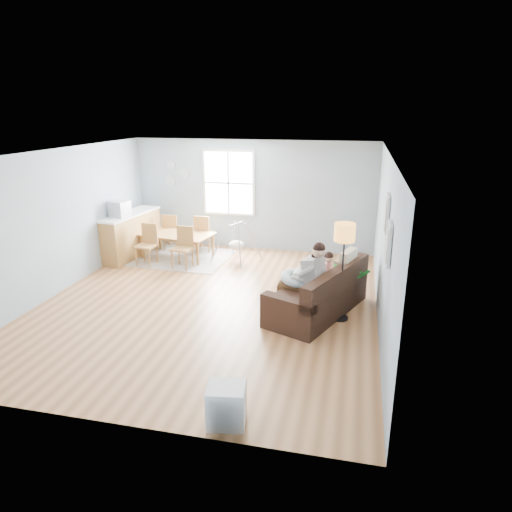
% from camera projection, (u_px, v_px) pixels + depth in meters
% --- Properties ---
extents(room, '(8.40, 9.40, 3.90)m').
position_uv_depth(room, '(205.00, 170.00, 7.67)').
color(room, '#915B33').
extents(window, '(1.32, 0.08, 1.62)m').
position_uv_depth(window, '(229.00, 183.00, 11.25)').
color(window, silver).
rests_on(window, room).
extents(pictures, '(0.05, 1.34, 0.74)m').
position_uv_depth(pictures, '(388.00, 227.00, 6.25)').
color(pictures, silver).
rests_on(pictures, room).
extents(wall_plates, '(0.67, 0.02, 0.66)m').
position_uv_depth(wall_plates, '(175.00, 174.00, 11.50)').
color(wall_plates, '#8B9BA7').
rests_on(wall_plates, room).
extents(sofa, '(1.69, 2.35, 0.87)m').
position_uv_depth(sofa, '(320.00, 296.00, 7.88)').
color(sofa, black).
rests_on(sofa, room).
extents(green_throw, '(1.25, 1.19, 0.04)m').
position_uv_depth(green_throw, '(335.00, 271.00, 8.40)').
color(green_throw, '#145715').
rests_on(green_throw, sofa).
extents(beige_pillow, '(0.30, 0.53, 0.51)m').
position_uv_depth(beige_pillow, '(348.00, 264.00, 8.04)').
color(beige_pillow, '#C5B497').
rests_on(beige_pillow, sofa).
extents(father, '(1.01, 0.64, 1.37)m').
position_uv_depth(father, '(305.00, 277.00, 7.58)').
color(father, gray).
rests_on(father, sofa).
extents(nursing_pillow, '(0.77, 0.76, 0.23)m').
position_uv_depth(nursing_pillow, '(297.00, 278.00, 7.69)').
color(nursing_pillow, '#A9C3D3').
rests_on(nursing_pillow, father).
extents(infant, '(0.16, 0.38, 0.14)m').
position_uv_depth(infant, '(298.00, 273.00, 7.70)').
color(infant, silver).
rests_on(infant, nursing_pillow).
extents(toddler, '(0.56, 0.40, 0.83)m').
position_uv_depth(toddler, '(323.00, 269.00, 7.95)').
color(toddler, silver).
rests_on(toddler, sofa).
extents(floor_lamp, '(0.34, 0.34, 1.66)m').
position_uv_depth(floor_lamp, '(344.00, 241.00, 7.33)').
color(floor_lamp, black).
rests_on(floor_lamp, room).
extents(storage_cube, '(0.48, 0.44, 0.47)m').
position_uv_depth(storage_cube, '(226.00, 405.00, 5.12)').
color(storage_cube, white).
rests_on(storage_cube, room).
extents(rug, '(2.51, 1.95, 0.01)m').
position_uv_depth(rug, '(178.00, 257.00, 10.93)').
color(rug, '#A29B94').
rests_on(rug, room).
extents(dining_table, '(1.78, 1.17, 0.58)m').
position_uv_depth(dining_table, '(177.00, 246.00, 10.85)').
color(dining_table, '#976031').
rests_on(dining_table, rug).
extents(chair_sw, '(0.46, 0.46, 0.93)m').
position_uv_depth(chair_sw, '(148.00, 242.00, 10.33)').
color(chair_sw, olive).
rests_on(chair_sw, rug).
extents(chair_se, '(0.45, 0.45, 0.93)m').
position_uv_depth(chair_se, '(183.00, 245.00, 10.11)').
color(chair_se, olive).
rests_on(chair_se, rug).
extents(chair_nw, '(0.44, 0.44, 0.90)m').
position_uv_depth(chair_nw, '(171.00, 229.00, 11.44)').
color(chair_nw, olive).
rests_on(chair_nw, rug).
extents(chair_ne, '(0.44, 0.44, 0.93)m').
position_uv_depth(chair_ne, '(203.00, 231.00, 11.21)').
color(chair_ne, olive).
rests_on(chair_ne, rug).
extents(counter, '(0.78, 1.93, 1.05)m').
position_uv_depth(counter, '(131.00, 235.00, 10.89)').
color(counter, '#976031').
rests_on(counter, room).
extents(monitor, '(0.45, 0.44, 0.36)m').
position_uv_depth(monitor, '(120.00, 209.00, 10.35)').
color(monitor, '#A4A4A9').
rests_on(monitor, counter).
extents(baby_swing, '(1.14, 1.15, 0.90)m').
position_uv_depth(baby_swing, '(236.00, 245.00, 10.54)').
color(baby_swing, '#A4A4A9').
rests_on(baby_swing, room).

